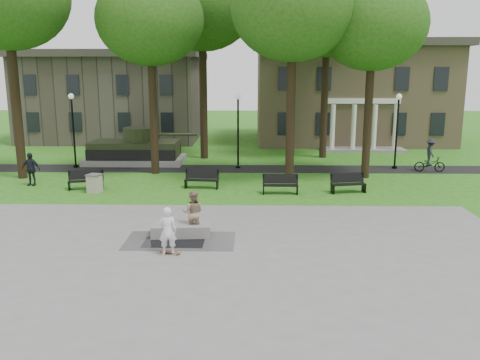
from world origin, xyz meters
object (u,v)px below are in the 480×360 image
object	(u,v)px
park_bench_0	(86,179)
cyclist	(430,158)
skateboarder	(168,231)
trash_bin	(95,183)
concrete_block	(181,230)
friend_watching	(193,213)

from	to	relation	value
park_bench_0	cyclist	bearing A→B (deg)	2.91
skateboarder	cyclist	distance (m)	20.26
skateboarder	park_bench_0	bearing A→B (deg)	-65.42
park_bench_0	trash_bin	world-z (taller)	park_bench_0
concrete_block	cyclist	size ratio (longest dim) A/B	1.07
friend_watching	skateboarder	bearing A→B (deg)	77.53
concrete_block	skateboarder	world-z (taller)	skateboarder
friend_watching	park_bench_0	bearing A→B (deg)	-45.86
cyclist	trash_bin	xyz separation A→B (m)	(-19.07, -5.83, -0.36)
concrete_block	skateboarder	distance (m)	2.15
park_bench_0	trash_bin	xyz separation A→B (m)	(0.66, -0.75, -0.04)
skateboarder	friend_watching	size ratio (longest dim) A/B	0.97
concrete_block	park_bench_0	distance (m)	9.73
cyclist	concrete_block	bearing A→B (deg)	136.75
friend_watching	trash_bin	world-z (taller)	friend_watching
concrete_block	trash_bin	distance (m)	8.73
friend_watching	trash_bin	bearing A→B (deg)	-45.92
cyclist	trash_bin	world-z (taller)	cyclist
concrete_block	trash_bin	bearing A→B (deg)	127.97
concrete_block	trash_bin	xyz separation A→B (m)	(-5.37, 6.88, 0.24)
skateboarder	trash_bin	xyz separation A→B (m)	(-5.20, 8.94, -0.37)
concrete_block	trash_bin	world-z (taller)	trash_bin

